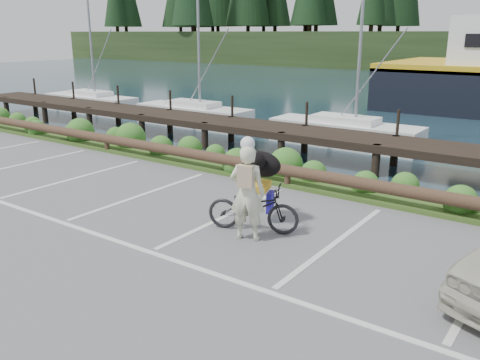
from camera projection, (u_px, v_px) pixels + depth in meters
name	position (u px, v px, depth m)	size (l,w,h in m)	color
ground	(165.00, 245.00, 9.63)	(72.00, 72.00, 0.00)	#5B5B5E
vegetation_strip	(300.00, 179.00, 13.76)	(34.00, 1.60, 0.10)	#3D5B21
log_rail	(287.00, 187.00, 13.23)	(32.00, 0.30, 0.60)	#443021
bicycle	(253.00, 208.00, 10.19)	(0.65, 1.87, 0.98)	black
cyclist	(247.00, 193.00, 9.66)	(0.69, 0.45, 1.88)	beige
dog	(261.00, 164.00, 10.53)	(0.94, 0.46, 0.54)	black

